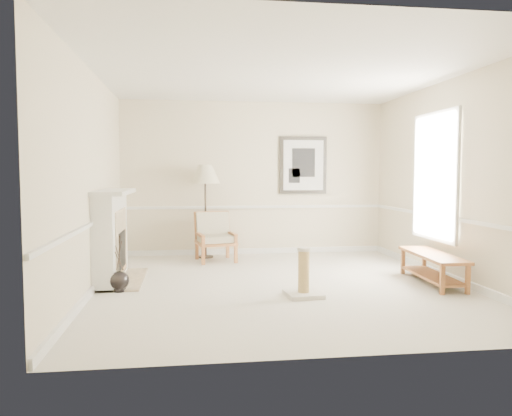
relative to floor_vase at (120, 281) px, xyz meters
The scene contains 8 objects.
ground 2.16m from the floor_vase, ahead, with size 5.50×5.50×0.00m, color silver.
room 2.87m from the floor_vase, ahead, with size 5.04×5.54×2.92m.
fireplace 0.89m from the floor_vase, 105.36° to the left, with size 0.64×1.64×1.31m.
floor_vase is the anchor object (origin of this frame).
armchair 2.60m from the floor_vase, 58.29° to the left, with size 0.75×0.79×0.86m.
floor_lamp 3.09m from the floor_vase, 64.23° to the left, with size 0.58×0.58×1.70m.
bench 4.30m from the floor_vase, ahead, with size 0.52×1.49×0.42m.
scratching_post 2.40m from the floor_vase, 13.86° to the right, with size 0.47×0.47×0.62m.
Camera 1 is at (-1.24, -6.72, 1.55)m, focal length 35.00 mm.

